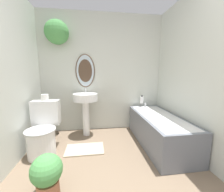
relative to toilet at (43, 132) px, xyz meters
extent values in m
cube|color=silver|center=(0.97, 0.83, 0.87)|extent=(2.59, 0.06, 2.40)
ellipsoid|color=#4C3828|center=(0.62, 0.79, 0.93)|extent=(0.39, 0.02, 0.67)
ellipsoid|color=silver|center=(0.62, 0.78, 0.93)|extent=(0.35, 0.01, 0.63)
cylinder|color=#9E6042|center=(0.13, 0.67, 1.72)|extent=(0.19, 0.19, 0.11)
sphere|color=#4C934C|center=(0.13, 0.67, 1.62)|extent=(0.43, 0.43, 0.43)
cube|color=silver|center=(2.23, -0.42, 0.87)|extent=(0.06, 2.57, 2.40)
cylinder|color=white|center=(0.00, -0.10, -0.14)|extent=(0.39, 0.39, 0.38)
cylinder|color=silver|center=(0.00, -0.10, 0.07)|extent=(0.42, 0.42, 0.02)
cube|color=white|center=(0.00, 0.19, 0.25)|extent=(0.42, 0.19, 0.39)
cylinder|color=white|center=(0.62, 0.53, 0.02)|extent=(0.13, 0.13, 0.69)
cylinder|color=white|center=(0.62, 0.53, 0.43)|extent=(0.47, 0.47, 0.14)
cylinder|color=silver|center=(0.62, 0.66, 0.55)|extent=(0.02, 0.02, 0.10)
cube|color=slate|center=(1.87, 0.01, -0.08)|extent=(0.63, 1.48, 0.50)
cube|color=white|center=(1.87, 0.01, 0.15)|extent=(0.53, 1.38, 0.04)
cylinder|color=silver|center=(1.87, 0.65, 0.21)|extent=(0.04, 0.04, 0.08)
cylinder|color=white|center=(1.80, 0.69, 0.32)|extent=(0.08, 0.08, 0.14)
cylinder|color=black|center=(1.80, 0.69, 0.40)|extent=(0.04, 0.04, 0.02)
cylinder|color=#9E6042|center=(0.31, -0.82, -0.25)|extent=(0.21, 0.21, 0.16)
sphere|color=#4C934C|center=(0.31, -0.82, -0.04)|extent=(0.30, 0.30, 0.30)
cube|color=#B7A88E|center=(0.62, -0.03, -0.32)|extent=(0.60, 0.36, 0.02)
cylinder|color=white|center=(0.00, 0.19, 0.50)|extent=(0.11, 0.11, 0.10)
camera|label=1|loc=(0.78, -2.09, 0.88)|focal=22.00mm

